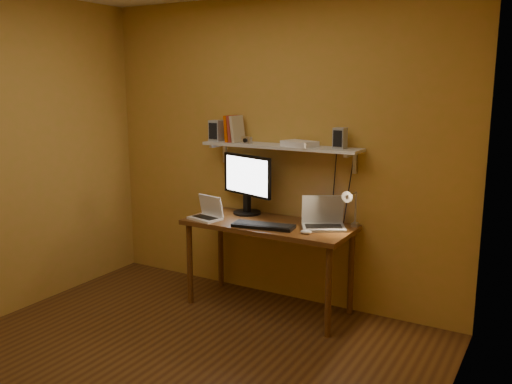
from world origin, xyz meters
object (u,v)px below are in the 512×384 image
Objects in this scene: monitor at (247,181)px; netbook at (208,213)px; desk at (269,233)px; mouse at (306,232)px; keyboard at (263,226)px; desk_lamp at (351,204)px; router at (300,144)px; speaker_right at (340,138)px; speaker_left at (216,131)px; shelf_camera at (247,140)px; wall_shelf at (280,147)px; laptop at (323,219)px.

netbook is (-0.19, -0.33, -0.24)m from monitor.
mouse is at bearing -20.72° from desk.
keyboard is 1.33× the size of desk_lamp.
mouse is (0.92, -0.01, -0.04)m from netbook.
speaker_right is at bearing 4.20° from router.
router is at bearing -2.10° from speaker_left.
shelf_camera is at bearing 129.75° from keyboard.
keyboard is at bearing 164.67° from mouse.
netbook is (-0.51, -0.15, 0.14)m from desk.
speaker_right is at bearing 57.84° from mouse.
keyboard is 1.84× the size of router.
wall_shelf is 0.65m from speaker_left.
speaker_left is at bearing 178.93° from router.
wall_shelf is at bearing 137.58° from laptop.
speaker_left is 0.37m from shelf_camera.
mouse is (-0.04, -0.24, -0.05)m from laptop.
netbook is at bearing 164.90° from laptop.
monitor is 3.41× the size of speaker_right.
monitor is at bearing 150.25° from desk.
mouse is (0.41, -0.35, -0.59)m from wall_shelf.
speaker_left is (-0.32, 0.01, 0.42)m from monitor.
keyboard is at bearing -77.05° from desk.
netbook is at bearing -130.04° from shelf_camera.
netbook is 0.60× the size of keyboard.
netbook is at bearing -158.57° from speaker_right.
keyboard is at bearing -179.01° from laptop.
laptop is at bearing 26.43° from netbook.
shelf_camera reaches higher than netbook.
speaker_right is at bearing 19.03° from monitor.
laptop is 2.50× the size of speaker_right.
speaker_left reaches higher than shelf_camera.
speaker_left is 1.12× the size of speaker_right.
desk_lamp is at bearing -5.88° from wall_shelf.
desk_lamp reaches higher than keyboard.
desk_lamp is at bearing 25.84° from netbook.
wall_shelf is 2.82× the size of keyboard.
desk_lamp is (1.17, 0.27, 0.15)m from netbook.
wall_shelf is 0.77m from desk_lamp.
monitor is 0.85m from mouse.
wall_shelf is 3.42× the size of laptop.
router is at bearing -5.09° from wall_shelf.
shelf_camera is (-0.73, 0.03, 0.59)m from laptop.
monitor is 0.62m from router.
monitor is at bearing 120.79° from shelf_camera.
monitor is 1.12× the size of keyboard.
keyboard is 0.38m from mouse.
desk is 3.73× the size of desk_lamp.
monitor is 1.37× the size of laptop.
speaker_left reaches higher than netbook.
desk_lamp is 2.05× the size of speaker_left.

